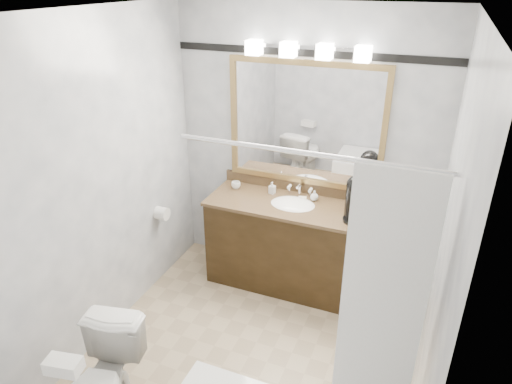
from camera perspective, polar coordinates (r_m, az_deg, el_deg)
room at (r=3.00m, az=-1.09°, el=-2.92°), size 2.42×2.62×2.52m
vanity at (r=4.24m, az=4.43°, el=-6.40°), size 1.53×0.58×0.97m
mirror at (r=4.03m, az=6.13°, el=8.39°), size 1.40×0.04×1.10m
vanity_light_bar at (r=3.84m, az=6.34°, el=17.23°), size 1.02×0.14×0.12m
accent_stripe at (r=3.90m, az=6.60°, el=16.87°), size 2.40×0.01×0.06m
tp_roll at (r=4.27m, az=-11.68°, el=-2.63°), size 0.11×0.12×0.12m
tissue_box at (r=2.86m, az=-22.92°, el=-19.35°), size 0.21×0.14×0.08m
coffee_maker at (r=3.80m, az=12.38°, el=-0.59°), size 0.20×0.25×0.38m
cup_left at (r=4.30m, az=-2.52°, el=0.86°), size 0.09×0.09×0.07m
soap_bottle_a at (r=4.20m, az=2.03°, el=0.54°), size 0.06×0.06×0.11m
soap_bottle_b at (r=4.10m, az=7.30°, el=-0.44°), size 0.09×0.09×0.09m
soap_bar at (r=4.12m, az=5.82°, el=-0.78°), size 0.08×0.06×0.02m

